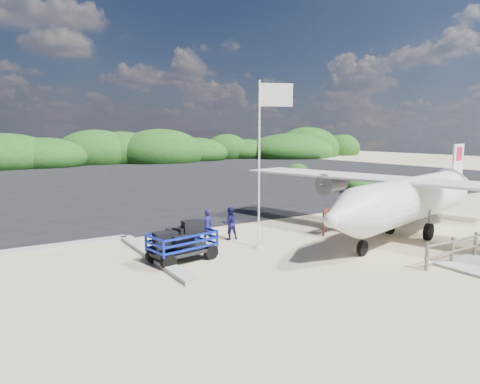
{
  "coord_description": "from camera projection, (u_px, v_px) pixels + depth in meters",
  "views": [
    {
      "loc": [
        -10.07,
        -13.73,
        4.72
      ],
      "look_at": [
        0.51,
        3.23,
        1.98
      ],
      "focal_mm": 32.0,
      "sensor_mm": 36.0,
      "label": 1
    }
  ],
  "objects": [
    {
      "name": "baggage_cart",
      "position": [
        183.0,
        261.0,
        15.96
      ],
      "size": [
        2.84,
        1.92,
        1.31
      ],
      "primitive_type": null,
      "rotation": [
        0.0,
        0.0,
        0.17
      ],
      "color": "#0B20AC",
      "rests_on": "ground"
    },
    {
      "name": "flagpole",
      "position": [
        259.0,
        248.0,
        17.8
      ],
      "size": [
        1.48,
        1.06,
        6.82
      ],
      "primitive_type": null,
      "rotation": [
        0.0,
        0.0,
        -0.4
      ],
      "color": "white",
      "rests_on": "ground"
    },
    {
      "name": "crew_b",
      "position": [
        230.0,
        223.0,
        19.15
      ],
      "size": [
        0.81,
        0.69,
        1.47
      ],
      "primitive_type": "imported",
      "rotation": [
        0.0,
        0.0,
        2.94
      ],
      "color": "#16144B",
      "rests_on": "ground"
    },
    {
      "name": "asphalt_apron",
      "position": [
        94.0,
        181.0,
        42.68
      ],
      "size": [
        90.0,
        50.0,
        0.04
      ],
      "primitive_type": null,
      "color": "#B2B2B2",
      "rests_on": "ground"
    },
    {
      "name": "lagoon",
      "position": [
        22.0,
        279.0,
        14.01
      ],
      "size": [
        9.0,
        7.0,
        0.4
      ],
      "primitive_type": null,
      "color": "#B2B2B2",
      "rests_on": "ground"
    },
    {
      "name": "crew_a",
      "position": [
        207.0,
        226.0,
        18.49
      ],
      "size": [
        0.59,
        0.44,
        1.49
      ],
      "primitive_type": "imported",
      "rotation": [
        0.0,
        0.0,
        3.29
      ],
      "color": "#16144B",
      "rests_on": "ground"
    },
    {
      "name": "signboard",
      "position": [
        331.0,
        234.0,
        20.29
      ],
      "size": [
        1.55,
        0.53,
        1.29
      ],
      "primitive_type": null,
      "rotation": [
        0.0,
        0.0,
        0.25
      ],
      "color": "maroon",
      "rests_on": "ground"
    },
    {
      "name": "vegetation_band",
      "position": [
        54.0,
        165.0,
        63.7
      ],
      "size": [
        124.0,
        8.0,
        4.4
      ],
      "primitive_type": null,
      "color": "#B2B2B2",
      "rests_on": "ground"
    },
    {
      "name": "aircraft_large",
      "position": [
        195.0,
        178.0,
        45.22
      ],
      "size": [
        21.26,
        21.26,
        5.27
      ],
      "primitive_type": null,
      "rotation": [
        0.0,
        0.0,
        3.38
      ],
      "color": "#B2B2B2",
      "rests_on": "ground"
    },
    {
      "name": "fence",
      "position": [
        474.0,
        257.0,
        16.41
      ],
      "size": [
        6.4,
        2.0,
        1.1
      ],
      "primitive_type": null,
      "color": "#B2B2B2",
      "rests_on": "ground"
    },
    {
      "name": "ground",
      "position": [
        271.0,
        250.0,
        17.47
      ],
      "size": [
        160.0,
        160.0,
        0.0
      ],
      "primitive_type": "plane",
      "color": "beige"
    }
  ]
}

